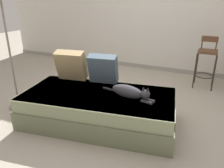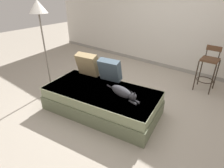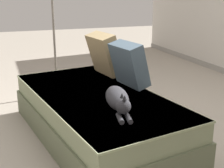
{
  "view_description": "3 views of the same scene",
  "coord_description": "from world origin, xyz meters",
  "px_view_note": "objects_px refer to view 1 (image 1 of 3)",
  "views": [
    {
      "loc": [
        1.23,
        -2.62,
        1.55
      ],
      "look_at": [
        0.15,
        -0.3,
        0.54
      ],
      "focal_mm": 35.0,
      "sensor_mm": 36.0,
      "label": 1
    },
    {
      "loc": [
        1.85,
        -2.42,
        1.96
      ],
      "look_at": [
        0.15,
        -0.3,
        0.54
      ],
      "focal_mm": 30.0,
      "sensor_mm": 36.0,
      "label": 2
    },
    {
      "loc": [
        2.5,
        -1.16,
        1.3
      ],
      "look_at": [
        0.15,
        -0.3,
        0.54
      ],
      "focal_mm": 50.0,
      "sensor_mm": 36.0,
      "label": 3
    }
  ],
  "objects_px": {
    "couch": "(98,108)",
    "throw_pillow_middle": "(103,69)",
    "throw_pillow_corner": "(71,65)",
    "floor_lamp": "(1,3)",
    "cat": "(129,92)",
    "bar_stool_near_window": "(207,59)"
  },
  "relations": [
    {
      "from": "throw_pillow_corner",
      "to": "floor_lamp",
      "type": "relative_size",
      "value": 0.26
    },
    {
      "from": "throw_pillow_corner",
      "to": "cat",
      "type": "height_order",
      "value": "throw_pillow_corner"
    },
    {
      "from": "cat",
      "to": "floor_lamp",
      "type": "xyz_separation_m",
      "value": [
        -1.72,
        -0.17,
        1.0
      ]
    },
    {
      "from": "cat",
      "to": "bar_stool_near_window",
      "type": "relative_size",
      "value": 0.8
    },
    {
      "from": "cat",
      "to": "bar_stool_near_window",
      "type": "bearing_deg",
      "value": 68.05
    },
    {
      "from": "couch",
      "to": "throw_pillow_middle",
      "type": "distance_m",
      "value": 0.56
    },
    {
      "from": "cat",
      "to": "throw_pillow_middle",
      "type": "bearing_deg",
      "value": 149.01
    },
    {
      "from": "couch",
      "to": "floor_lamp",
      "type": "distance_m",
      "value": 1.84
    },
    {
      "from": "throw_pillow_corner",
      "to": "cat",
      "type": "bearing_deg",
      "value": -12.97
    },
    {
      "from": "throw_pillow_corner",
      "to": "throw_pillow_middle",
      "type": "relative_size",
      "value": 1.06
    },
    {
      "from": "throw_pillow_corner",
      "to": "throw_pillow_middle",
      "type": "height_order",
      "value": "throw_pillow_corner"
    },
    {
      "from": "floor_lamp",
      "to": "cat",
      "type": "bearing_deg",
      "value": 5.8
    },
    {
      "from": "floor_lamp",
      "to": "bar_stool_near_window",
      "type": "bearing_deg",
      "value": 39.89
    },
    {
      "from": "couch",
      "to": "throw_pillow_corner",
      "type": "height_order",
      "value": "throw_pillow_corner"
    },
    {
      "from": "couch",
      "to": "throw_pillow_middle",
      "type": "relative_size",
      "value": 4.79
    },
    {
      "from": "bar_stool_near_window",
      "to": "throw_pillow_middle",
      "type": "bearing_deg",
      "value": -128.72
    },
    {
      "from": "couch",
      "to": "throw_pillow_corner",
      "type": "xyz_separation_m",
      "value": [
        -0.59,
        0.28,
        0.43
      ]
    },
    {
      "from": "throw_pillow_corner",
      "to": "cat",
      "type": "distance_m",
      "value": 1.03
    },
    {
      "from": "couch",
      "to": "throw_pillow_middle",
      "type": "bearing_deg",
      "value": 106.8
    },
    {
      "from": "throw_pillow_corner",
      "to": "floor_lamp",
      "type": "distance_m",
      "value": 1.19
    },
    {
      "from": "throw_pillow_middle",
      "to": "couch",
      "type": "bearing_deg",
      "value": -73.2
    },
    {
      "from": "floor_lamp",
      "to": "couch",
      "type": "bearing_deg",
      "value": 5.14
    }
  ]
}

